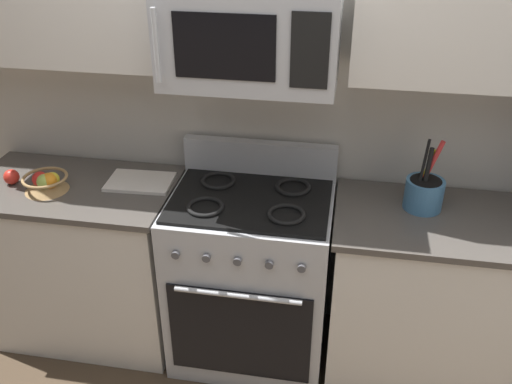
% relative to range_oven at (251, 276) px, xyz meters
% --- Properties ---
extents(wall_back, '(8.00, 0.10, 2.60)m').
position_rel_range_oven_xyz_m(wall_back, '(0.00, 0.36, 0.83)').
color(wall_back, beige).
rests_on(wall_back, ground).
extents(counter_left, '(1.00, 0.59, 0.91)m').
position_rel_range_oven_xyz_m(counter_left, '(-0.89, -0.00, -0.02)').
color(counter_left, silver).
rests_on(counter_left, ground).
extents(range_oven, '(0.76, 0.64, 1.09)m').
position_rel_range_oven_xyz_m(range_oven, '(0.00, 0.00, 0.00)').
color(range_oven, '#B2B5BA').
rests_on(range_oven, ground).
extents(counter_right, '(0.94, 0.59, 0.91)m').
position_rel_range_oven_xyz_m(counter_right, '(0.86, -0.00, -0.02)').
color(counter_right, silver).
rests_on(counter_right, ground).
extents(microwave, '(0.71, 0.44, 0.40)m').
position_rel_range_oven_xyz_m(microwave, '(-0.00, 0.03, 1.20)').
color(microwave, '#B2B5BA').
extents(utensil_crock, '(0.17, 0.17, 0.33)m').
position_rel_range_oven_xyz_m(utensil_crock, '(0.77, 0.08, 0.52)').
color(utensil_crock, teal).
rests_on(utensil_crock, counter_right).
extents(fruit_basket, '(0.21, 0.21, 0.10)m').
position_rel_range_oven_xyz_m(fruit_basket, '(-0.97, -0.07, 0.48)').
color(fruit_basket, '#9E7A4C').
rests_on(fruit_basket, counter_left).
extents(apple_loose, '(0.07, 0.07, 0.07)m').
position_rel_range_oven_xyz_m(apple_loose, '(-1.17, -0.04, 0.47)').
color(apple_loose, red).
rests_on(apple_loose, counter_left).
extents(cutting_board, '(0.32, 0.23, 0.02)m').
position_rel_range_oven_xyz_m(cutting_board, '(-0.56, 0.07, 0.44)').
color(cutting_board, silver).
rests_on(cutting_board, counter_left).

